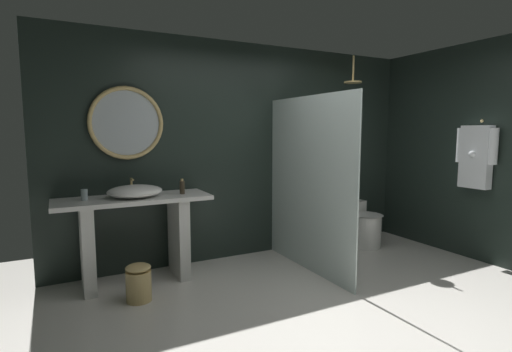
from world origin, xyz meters
The scene contains 13 objects.
ground_plane centered at (0.00, 0.00, 0.00)m, with size 5.76×5.76×0.00m, color silver.
back_wall_panel centered at (0.00, 1.90, 1.30)m, with size 4.80×0.10×2.60m, color #1E2823.
side_wall_right centered at (2.35, 0.76, 1.30)m, with size 0.10×2.47×2.60m, color #1E2823.
vanity_counter centered at (-1.47, 1.55, 0.55)m, with size 1.51×0.56×0.89m.
vessel_sink centered at (-1.46, 1.52, 0.95)m, with size 0.54×0.44×0.18m.
tumbler_cup centered at (-1.92, 1.59, 0.94)m, with size 0.06×0.06×0.11m, color silver.
soap_dispenser centered at (-0.98, 1.52, 0.96)m, with size 0.05×0.05×0.16m.
round_wall_mirror centered at (-1.47, 1.81, 1.63)m, with size 0.77×0.05×0.77m.
shower_glass_panel centered at (0.31, 1.05, 0.96)m, with size 0.02×1.59×1.93m, color silver.
rain_shower_head centered at (1.28, 1.48, 2.19)m, with size 0.22×0.22×0.34m.
hanging_bathrobe centered at (2.21, 0.39, 1.28)m, with size 0.20×0.49×0.80m.
toilet centered at (1.50, 1.48, 0.27)m, with size 0.42×0.62×0.58m.
waste_bin centered at (-1.54, 1.08, 0.18)m, with size 0.23×0.23×0.35m.
Camera 1 is at (-2.14, -2.43, 1.55)m, focal length 27.12 mm.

